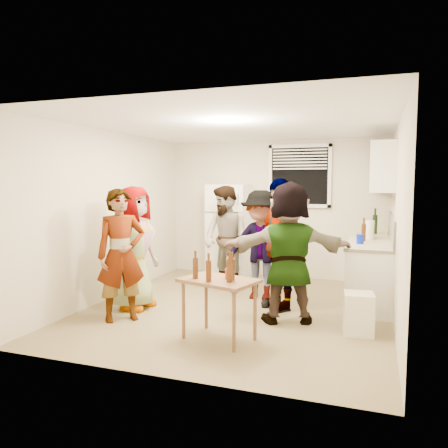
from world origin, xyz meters
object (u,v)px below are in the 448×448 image
at_px(blue_cup, 360,244).
at_px(guest_grey, 135,308).
at_px(beer_bottle_table, 230,282).
at_px(guest_stripe, 123,320).
at_px(kettle, 367,238).
at_px(guest_orange, 288,321).
at_px(guest_back_left, 226,291).
at_px(guest_black, 279,308).
at_px(guest_back_right, 260,298).
at_px(beer_bottle_counter, 363,241).
at_px(refrigerator, 230,231).
at_px(serving_table, 219,339).
at_px(red_cup, 229,278).
at_px(trash_bin, 358,313).
at_px(wine_bottle, 375,234).

distance_m(blue_cup, guest_grey, 3.23).
relative_size(beer_bottle_table, guest_stripe, 0.15).
bearing_deg(blue_cup, kettle, 82.76).
bearing_deg(guest_orange, guest_back_left, -63.57).
xyz_separation_m(guest_stripe, guest_orange, (2.00, 0.62, 0.00)).
bearing_deg(guest_back_left, guest_black, -6.68).
bearing_deg(guest_back_right, guest_orange, -60.08).
relative_size(beer_bottle_counter, guest_orange, 0.14).
relative_size(beer_bottle_counter, beer_bottle_table, 1.01).
xyz_separation_m(refrigerator, kettle, (2.40, -0.61, 0.05)).
height_order(serving_table, red_cup, red_cup).
height_order(beer_bottle_counter, guest_orange, beer_bottle_counter).
height_order(refrigerator, kettle, refrigerator).
relative_size(serving_table, guest_orange, 0.46).
bearing_deg(blue_cup, trash_bin, -87.92).
distance_m(red_cup, guest_back_left, 2.23).
xyz_separation_m(trash_bin, beer_bottle_table, (-1.30, -0.78, 0.43)).
xyz_separation_m(refrigerator, guest_black, (1.27, -1.68, -0.85)).
height_order(guest_back_right, guest_black, guest_back_right).
bearing_deg(beer_bottle_counter, blue_cup, -96.62).
height_order(refrigerator, guest_grey, refrigerator).
distance_m(beer_bottle_table, guest_back_left, 2.39).
bearing_deg(guest_grey, beer_bottle_table, -112.24).
bearing_deg(guest_back_left, trash_bin, -6.23).
relative_size(red_cup, guest_orange, 0.06).
distance_m(refrigerator, kettle, 2.48).
relative_size(guest_back_right, guest_black, 0.91).
xyz_separation_m(refrigerator, guest_grey, (-0.62, -2.31, -0.85)).
relative_size(refrigerator, kettle, 7.52).
relative_size(wine_bottle, beer_bottle_table, 1.27).
relative_size(kettle, beer_bottle_table, 0.92).
distance_m(blue_cup, guest_orange, 1.52).
bearing_deg(refrigerator, guest_back_left, -74.94).
xyz_separation_m(refrigerator, guest_back_right, (0.90, -1.25, -0.85)).
bearing_deg(trash_bin, guest_grey, 178.67).
bearing_deg(kettle, guest_stripe, -155.63).
height_order(guest_grey, guest_stripe, guest_grey).
height_order(refrigerator, beer_bottle_table, refrigerator).
height_order(guest_black, guest_orange, guest_orange).
bearing_deg(guest_orange, guest_stripe, -2.02).
bearing_deg(serving_table, red_cup, 35.45).
relative_size(kettle, serving_table, 0.28).
height_order(beer_bottle_counter, trash_bin, beer_bottle_counter).
xyz_separation_m(beer_bottle_counter, trash_bin, (0.00, -1.41, -0.65)).
distance_m(guest_back_left, guest_orange, 1.72).
relative_size(blue_cup, guest_grey, 0.08).
bearing_deg(guest_grey, refrigerator, -10.14).
relative_size(red_cup, guest_black, 0.06).
bearing_deg(guest_back_left, kettle, 37.76).
height_order(blue_cup, beer_bottle_table, blue_cup).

